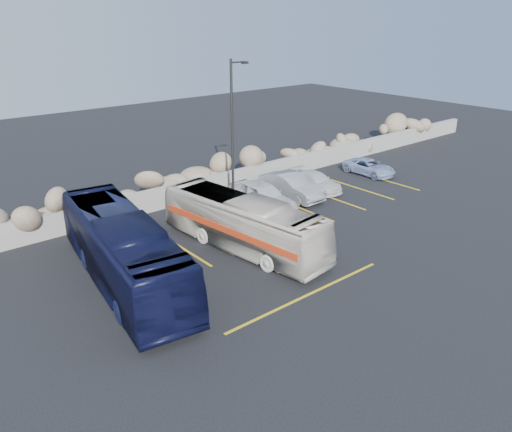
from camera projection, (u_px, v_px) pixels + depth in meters
ground at (329, 288)px, 19.67m from camera, size 90.00×90.00×0.00m
seawall at (171, 196)px, 27.99m from camera, size 60.00×0.40×1.20m
riprap_pile at (159, 179)px, 28.58m from camera, size 54.00×2.80×2.60m
parking_lines at (311, 219)px, 26.39m from camera, size 18.16×9.36×0.01m
lamppost at (233, 132)px, 26.34m from camera, size 1.14×0.18×8.00m
vintage_bus at (243, 223)px, 22.64m from camera, size 3.16×9.11×2.49m
tour_coach at (123, 250)px, 19.63m from camera, size 3.87×10.52×2.86m
car_a at (262, 196)px, 27.46m from camera, size 1.88×4.54×1.54m
car_b at (291, 186)px, 29.19m from camera, size 1.56×4.35×1.43m
car_c at (316, 181)px, 30.58m from camera, size 1.66×3.79×1.08m
car_d at (369, 167)px, 33.54m from camera, size 1.72×3.66×1.01m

